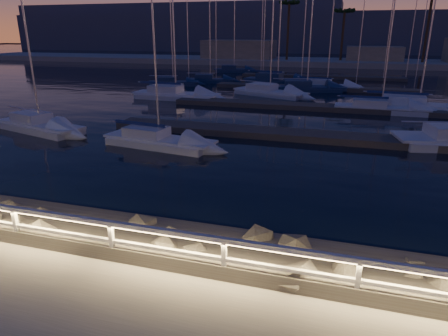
{
  "coord_description": "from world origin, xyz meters",
  "views": [
    {
      "loc": [
        3.35,
        -7.82,
        5.57
      ],
      "look_at": [
        -0.2,
        4.0,
        1.33
      ],
      "focal_mm": 32.0,
      "sensor_mm": 36.0,
      "label": 1
    }
  ],
  "objects": [
    {
      "name": "floating_docks",
      "position": [
        0.0,
        32.5,
        -0.4
      ],
      "size": [
        22.0,
        36.0,
        0.4
      ],
      "color": "#5A514A",
      "rests_on": "ground"
    },
    {
      "name": "sailboat_j",
      "position": [
        -0.79,
        36.38,
        -0.16
      ],
      "size": [
        7.96,
        3.83,
        13.08
      ],
      "rotation": [
        0.0,
        0.0,
        0.21
      ],
      "color": "navy",
      "rests_on": "ground"
    },
    {
      "name": "sailboat_c",
      "position": [
        6.07,
        26.12,
        -0.2
      ],
      "size": [
        7.21,
        2.33,
        12.14
      ],
      "rotation": [
        0.0,
        0.0,
        -0.02
      ],
      "color": "silver",
      "rests_on": "ground"
    },
    {
      "name": "palm_left",
      "position": [
        -8.0,
        72.0,
        10.14
      ],
      "size": [
        3.0,
        3.0,
        11.2
      ],
      "color": "brown",
      "rests_on": "ground"
    },
    {
      "name": "guard_rail",
      "position": [
        -0.07,
        -0.0,
        0.77
      ],
      "size": [
        44.11,
        0.12,
        1.06
      ],
      "color": "white",
      "rests_on": "ground"
    },
    {
      "name": "riprap",
      "position": [
        1.12,
        0.92,
        -0.09
      ],
      "size": [
        27.61,
        2.85,
        1.3
      ],
      "color": "#625E54",
      "rests_on": "ground"
    },
    {
      "name": "distant_hills",
      "position": [
        -22.13,
        133.69,
        4.74
      ],
      "size": [
        230.0,
        37.5,
        18.0
      ],
      "color": "#3C455E",
      "rests_on": "ground"
    },
    {
      "name": "palm_center",
      "position": [
        2.0,
        73.0,
        8.78
      ],
      "size": [
        3.0,
        3.0,
        9.7
      ],
      "color": "brown",
      "rests_on": "ground"
    },
    {
      "name": "harbor_water",
      "position": [
        0.0,
        31.22,
        -0.97
      ],
      "size": [
        400.0,
        440.0,
        0.6
      ],
      "color": "black",
      "rests_on": "ground"
    },
    {
      "name": "sailboat_h",
      "position": [
        8.98,
        27.77,
        -0.16
      ],
      "size": [
        9.31,
        3.53,
        15.38
      ],
      "rotation": [
        0.0,
        0.0,
        -0.09
      ],
      "color": "silver",
      "rests_on": "ground"
    },
    {
      "name": "sailboat_f",
      "position": [
        -12.34,
        27.67,
        -0.14
      ],
      "size": [
        8.5,
        2.85,
        14.31
      ],
      "rotation": [
        0.0,
        0.0,
        -0.03
      ],
      "color": "silver",
      "rests_on": "ground"
    },
    {
      "name": "far_shore",
      "position": [
        -0.12,
        74.05,
        0.29
      ],
      "size": [
        160.0,
        14.0,
        5.2
      ],
      "color": "#AAA59A",
      "rests_on": "ground"
    },
    {
      "name": "sailboat_b",
      "position": [
        -6.6,
        12.03,
        -0.21
      ],
      "size": [
        6.77,
        2.86,
        11.18
      ],
      "rotation": [
        0.0,
        0.0,
        -0.14
      ],
      "color": "silver",
      "rests_on": "ground"
    },
    {
      "name": "sailboat_e",
      "position": [
        -16.61,
        36.89,
        -0.21
      ],
      "size": [
        6.17,
        3.34,
        10.19
      ],
      "rotation": [
        0.0,
        0.0,
        0.29
      ],
      "color": "navy",
      "rests_on": "ground"
    },
    {
      "name": "sailboat_i",
      "position": [
        -13.24,
        40.79,
        -0.2
      ],
      "size": [
        6.34,
        3.09,
        10.46
      ],
      "rotation": [
        0.0,
        0.0,
        0.22
      ],
      "color": "navy",
      "rests_on": "ground"
    },
    {
      "name": "sailboat_m",
      "position": [
        -14.03,
        54.96,
        -0.19
      ],
      "size": [
        6.57,
        3.31,
        10.85
      ],
      "rotation": [
        0.0,
        0.0,
        0.24
      ],
      "color": "navy",
      "rests_on": "ground"
    },
    {
      "name": "ground",
      "position": [
        0.0,
        0.0,
        0.0
      ],
      "size": [
        400.0,
        400.0,
        0.0
      ],
      "primitive_type": "plane",
      "color": "#AAA59A",
      "rests_on": "ground"
    },
    {
      "name": "sailboat_g",
      "position": [
        -4.06,
        32.38,
        -0.18
      ],
      "size": [
        8.05,
        5.0,
        13.28
      ],
      "rotation": [
        0.0,
        0.0,
        -0.39
      ],
      "color": "silver",
      "rests_on": "ground"
    },
    {
      "name": "sailboat_a",
      "position": [
        -15.56,
        13.11,
        -0.17
      ],
      "size": [
        7.05,
        3.72,
        11.64
      ],
      "rotation": [
        0.0,
        0.0,
        -0.27
      ],
      "color": "silver",
      "rests_on": "ground"
    },
    {
      "name": "sailboat_k",
      "position": [
        1.17,
        39.12,
        -0.2
      ],
      "size": [
        7.37,
        3.17,
        12.12
      ],
      "rotation": [
        0.0,
        0.0,
        -0.15
      ],
      "color": "silver",
      "rests_on": "ground"
    },
    {
      "name": "sailboat_n",
      "position": [
        -4.94,
        42.04,
        -0.14
      ],
      "size": [
        8.63,
        4.06,
        14.2
      ],
      "rotation": [
        0.0,
        0.0,
        -0.2
      ],
      "color": "navy",
      "rests_on": "ground"
    }
  ]
}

